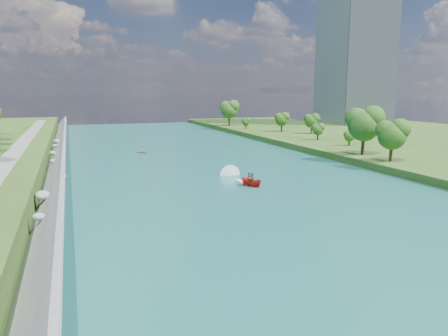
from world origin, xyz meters
name	(u,v)px	position (x,y,z in m)	size (l,w,h in m)	color
ground	(259,199)	(0.00, 0.00, 0.00)	(260.00, 260.00, 0.00)	#2D5119
river_water	(212,172)	(0.00, 20.00, 0.05)	(55.00, 240.00, 0.10)	#175B56
berm_east	(434,155)	(49.50, 20.00, 0.75)	(44.00, 240.00, 1.50)	#2D5119
riprap_bank	(54,173)	(-25.86, 18.95, 1.80)	(3.58, 236.00, 4.05)	slate
riverside_path	(6,163)	(-32.50, 20.00, 3.55)	(3.00, 200.00, 0.10)	gray
office_tower	(355,49)	(82.50, 95.00, 30.00)	(22.00, 22.00, 60.00)	gray
trees_east	(359,129)	(35.36, 26.81, 6.19)	(18.20, 146.81, 11.36)	#295516
motorboat	(246,180)	(1.92, 9.29, 0.68)	(3.60, 18.69, 2.15)	#B9160E
raft	(142,151)	(-7.74, 48.04, 0.45)	(3.10, 3.13, 1.57)	gray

